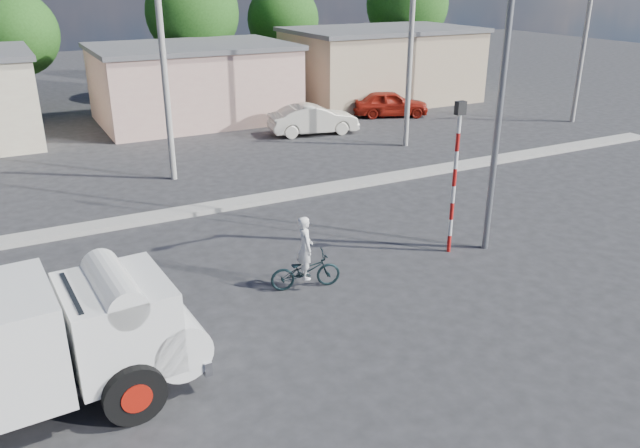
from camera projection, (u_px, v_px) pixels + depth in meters
name	position (u px, v px, depth m)	size (l,w,h in m)	color
ground_plane	(384.00, 298.00, 15.49)	(120.00, 120.00, 0.00)	#28272A
median	(260.00, 199.00, 22.04)	(40.00, 0.80, 0.16)	#99968E
truck	(19.00, 349.00, 10.83)	(6.35, 2.81, 2.57)	black
bicycle	(305.00, 271.00, 15.84)	(0.63, 1.81, 0.95)	black
cyclist	(305.00, 258.00, 15.71)	(0.60, 0.40, 1.65)	white
car_cream	(313.00, 119.00, 31.11)	(1.54, 4.42, 1.46)	beige
car_red	(390.00, 103.00, 35.00)	(1.69, 4.21, 1.43)	maroon
traffic_pole	(456.00, 165.00, 17.14)	(0.28, 0.18, 4.36)	red
streetlight	(498.00, 77.00, 16.41)	(2.34, 0.22, 9.00)	slate
building_row	(177.00, 82.00, 33.25)	(37.80, 7.30, 4.44)	beige
tree_row	(187.00, 17.00, 38.63)	(43.62, 7.43, 8.42)	#38281E
utility_poles	(293.00, 65.00, 25.24)	(35.40, 0.24, 8.00)	#99968E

